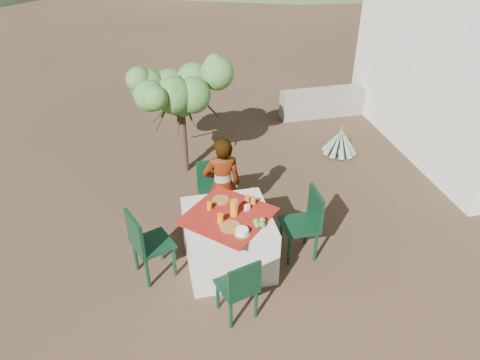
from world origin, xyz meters
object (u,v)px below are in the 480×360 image
shrub_tree (184,95)px  juice_pitcher (234,208)px  chair_left (146,242)px  person (222,185)px  chair_far (214,189)px  chair_near (240,287)px  chair_right (306,221)px  table (228,240)px  agave (340,142)px

shrub_tree → juice_pitcher: shrub_tree is taller
chair_left → person: bearing=-76.7°
chair_far → person: size_ratio=0.64×
chair_near → chair_right: bearing=-156.6°
chair_left → juice_pitcher: 1.12m
shrub_tree → chair_right: bearing=-63.9°
table → chair_right: bearing=-0.9°
chair_near → agave: chair_near is taller
table → chair_near: size_ratio=1.55×
chair_left → chair_right: bearing=-111.4°
chair_far → juice_pitcher: 1.04m
chair_near → agave: 4.08m
chair_near → person: 1.62m
chair_near → agave: (2.53, 3.19, -0.24)m
table → person: 0.80m
chair_near → chair_left: 1.29m
chair_far → agave: chair_far is taller
chair_far → chair_right: chair_right is taller
chair_near → shrub_tree: 3.40m
chair_far → juice_pitcher: size_ratio=4.29×
chair_far → chair_near: chair_far is taller
table → chair_near: 0.88m
chair_left → table: bearing=-111.1°
juice_pitcher → chair_near: bearing=-98.3°
chair_left → chair_near: bearing=-154.0°
juice_pitcher → chair_left: bearing=179.2°
agave → person: bearing=-146.5°
person → shrub_tree: size_ratio=0.84×
chair_far → juice_pitcher: (0.09, -0.97, 0.37)m
chair_left → agave: chair_left is taller
table → juice_pitcher: size_ratio=6.21×
table → chair_right: 1.00m
table → chair_left: 1.00m
shrub_tree → agave: bearing=-1.9°
table → agave: table is taller
chair_left → juice_pitcher: size_ratio=4.49×
chair_left → agave: bearing=-77.1°
chair_near → person: bearing=-110.6°
chair_left → shrub_tree: bearing=-39.0°
agave → juice_pitcher: 3.41m
person → agave: person is taller
chair_far → agave: 2.85m
table → chair_left: (-0.99, 0.01, 0.14)m
table → juice_pitcher: (0.07, -0.01, 0.49)m
chair_left → person: 1.29m
table → agave: bearing=43.1°
table → chair_far: (-0.01, 0.96, 0.12)m
chair_right → person: size_ratio=0.67×
chair_right → juice_pitcher: 0.98m
shrub_tree → chair_left: bearing=-108.3°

